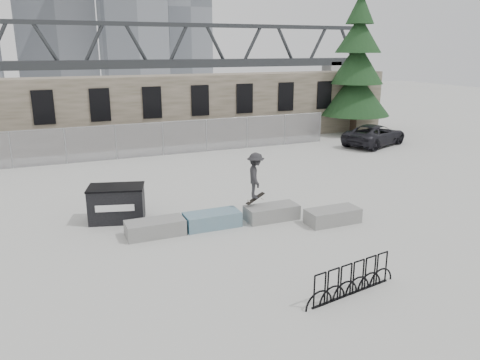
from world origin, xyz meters
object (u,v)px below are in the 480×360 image
at_px(planter_far_left, 155,227).
at_px(suv, 375,135).
at_px(planter_center_left, 212,219).
at_px(dumpster, 117,203).
at_px(spruce_tree, 357,70).
at_px(planter_center_right, 272,212).
at_px(bike_rack, 352,279).
at_px(planter_offset, 333,215).
at_px(skateboarder, 256,176).

xyz_separation_m(planter_far_left, suv, (16.94, 9.68, 0.41)).
relative_size(planter_center_left, suv, 0.40).
height_order(dumpster, spruce_tree, spruce_tree).
distance_m(planter_far_left, spruce_tree, 23.68).
height_order(planter_center_left, planter_center_right, same).
distance_m(planter_center_right, bike_rack, 5.86).
height_order(planter_offset, spruce_tree, spruce_tree).
distance_m(dumpster, skateboarder, 5.26).
bearing_deg(suv, skateboarder, 104.80).
bearing_deg(suv, dumpster, 91.89).
bearing_deg(planter_center_right, planter_offset, -32.61).
bearing_deg(bike_rack, planter_center_left, 106.22).
xyz_separation_m(suv, skateboarder, (-13.11, -9.59, 1.00)).
height_order(spruce_tree, skateboarder, spruce_tree).
xyz_separation_m(dumpster, spruce_tree, (19.44, 12.17, 4.02)).
height_order(planter_center_left, skateboarder, skateboarder).
bearing_deg(spruce_tree, planter_center_left, -139.20).
bearing_deg(planter_offset, spruce_tree, 51.91).
xyz_separation_m(planter_center_left, dumpster, (-3.04, 1.98, 0.38)).
bearing_deg(dumpster, spruce_tree, 47.43).
relative_size(planter_offset, bike_rack, 0.64).
xyz_separation_m(planter_far_left, planter_offset, (6.31, -1.37, 0.00)).
height_order(planter_center_right, spruce_tree, spruce_tree).
bearing_deg(planter_far_left, suv, 29.75).
height_order(planter_center_right, bike_rack, bike_rack).
relative_size(spruce_tree, skateboarder, 5.97).
bearing_deg(bike_rack, planter_far_left, 122.53).
bearing_deg(planter_center_right, planter_far_left, 178.01).
bearing_deg(planter_center_right, spruce_tree, 45.47).
relative_size(bike_rack, suv, 0.62).
distance_m(planter_center_left, skateboarder, 2.26).
distance_m(planter_far_left, planter_center_left, 2.08).
xyz_separation_m(planter_center_left, planter_center_right, (2.33, -0.15, 0.00)).
xyz_separation_m(spruce_tree, skateboarder, (-14.64, -14.05, -2.98)).
distance_m(planter_center_left, spruce_tree, 22.10).
relative_size(planter_center_right, suv, 0.40).
distance_m(planter_offset, dumpster, 8.02).
relative_size(dumpster, suv, 0.45).
relative_size(planter_far_left, bike_rack, 0.64).
distance_m(dumpster, bike_rack, 9.29).
xyz_separation_m(dumpster, suv, (17.91, 7.70, 0.03)).
relative_size(suv, skateboarder, 2.61).
height_order(planter_center_left, suv, suv).
xyz_separation_m(planter_offset, suv, (10.64, 11.05, 0.41)).
height_order(planter_center_left, dumpster, dumpster).
height_order(planter_far_left, planter_offset, same).
xyz_separation_m(planter_center_right, skateboarder, (-0.57, 0.25, 1.41)).
xyz_separation_m(spruce_tree, suv, (-1.53, -4.47, -3.99)).
xyz_separation_m(planter_far_left, spruce_tree, (18.47, 14.15, 4.39)).
bearing_deg(spruce_tree, dumpster, -147.95).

